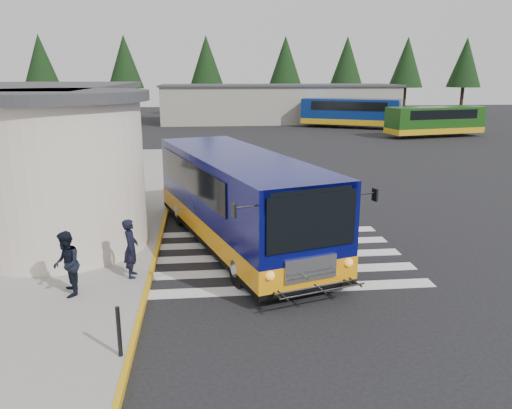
{
  "coord_description": "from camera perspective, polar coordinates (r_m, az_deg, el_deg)",
  "views": [
    {
      "loc": [
        -2.48,
        -15.04,
        5.45
      ],
      "look_at": [
        -0.97,
        -0.5,
        1.58
      ],
      "focal_mm": 35.0,
      "sensor_mm": 36.0,
      "label": 1
    }
  ],
  "objects": [
    {
      "name": "bollard",
      "position": [
        10.17,
        -15.38,
        -13.84
      ],
      "size": [
        0.08,
        0.08,
        1.03
      ],
      "primitive_type": "cylinder",
      "color": "black",
      "rests_on": "sidewalk"
    },
    {
      "name": "ground",
      "position": [
        16.19,
        3.26,
        -4.89
      ],
      "size": [
        140.0,
        140.0,
        0.0
      ],
      "primitive_type": "plane",
      "color": "black",
      "rests_on": "ground"
    },
    {
      "name": "tree_line",
      "position": [
        65.64,
        1.85,
        15.96
      ],
      "size": [
        58.4,
        4.4,
        10.0
      ],
      "color": "black",
      "rests_on": "ground"
    },
    {
      "name": "crosswalk",
      "position": [
        15.38,
        1.88,
        -5.94
      ],
      "size": [
        8.0,
        5.35,
        0.01
      ],
      "color": "silver",
      "rests_on": "ground"
    },
    {
      "name": "curb_strip",
      "position": [
        19.85,
        -10.22,
        -1.13
      ],
      "size": [
        0.12,
        34.0,
        0.16
      ],
      "primitive_type": "cube",
      "color": "gold",
      "rests_on": "ground"
    },
    {
      "name": "far_bus_a",
      "position": [
        52.5,
        10.74,
        10.39
      ],
      "size": [
        9.94,
        6.77,
        2.51
      ],
      "rotation": [
        0.0,
        0.0,
        1.11
      ],
      "color": "navy",
      "rests_on": "ground"
    },
    {
      "name": "transit_bus",
      "position": [
        16.1,
        -2.03,
        0.26
      ],
      "size": [
        5.94,
        10.72,
        2.94
      ],
      "rotation": [
        0.0,
        0.0,
        0.3
      ],
      "color": "#070A52",
      "rests_on": "ground"
    },
    {
      "name": "far_bus_b",
      "position": [
        46.93,
        19.78,
        9.07
      ],
      "size": [
        9.0,
        4.13,
        2.24
      ],
      "rotation": [
        0.0,
        0.0,
        1.77
      ],
      "color": "#184312",
      "rests_on": "ground"
    },
    {
      "name": "station_building",
      "position": [
        23.67,
        -26.72,
        6.24
      ],
      "size": [
        12.7,
        18.7,
        4.8
      ],
      "color": "beige",
      "rests_on": "ground"
    },
    {
      "name": "depot_building",
      "position": [
        57.77,
        2.6,
        11.48
      ],
      "size": [
        26.4,
        8.4,
        4.2
      ],
      "color": "gray",
      "rests_on": "ground"
    },
    {
      "name": "sidewalk",
      "position": [
        20.84,
        -23.92,
        -1.45
      ],
      "size": [
        10.0,
        34.0,
        0.15
      ],
      "primitive_type": "cube",
      "color": "gray",
      "rests_on": "ground"
    },
    {
      "name": "pedestrian_a",
      "position": [
        13.69,
        -14.11,
        -4.86
      ],
      "size": [
        0.39,
        0.59,
        1.6
      ],
      "primitive_type": "imported",
      "rotation": [
        0.0,
        0.0,
        1.59
      ],
      "color": "black",
      "rests_on": "sidewalk"
    },
    {
      "name": "pedestrian_b",
      "position": [
        13.02,
        -20.85,
        -6.38
      ],
      "size": [
        0.79,
        0.92,
        1.62
      ],
      "primitive_type": "imported",
      "rotation": [
        0.0,
        0.0,
        -1.32
      ],
      "color": "black",
      "rests_on": "sidewalk"
    }
  ]
}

